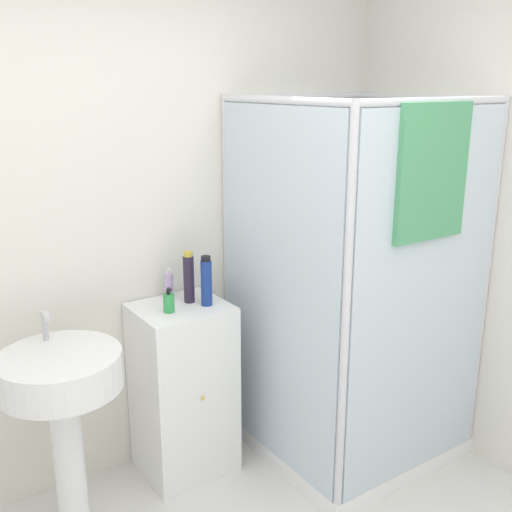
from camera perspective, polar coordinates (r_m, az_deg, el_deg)
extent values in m
cube|color=silver|center=(2.93, -15.25, 1.81)|extent=(6.40, 0.06, 2.50)
cube|color=white|center=(3.57, 8.37, -16.27)|extent=(0.98, 0.98, 0.09)
cylinder|color=silver|center=(3.82, 9.39, 0.73)|extent=(0.04, 0.04, 1.89)
cylinder|color=silver|center=(3.26, -2.74, -1.75)|extent=(0.04, 0.04, 1.89)
cylinder|color=silver|center=(3.23, 20.91, -2.99)|extent=(0.04, 0.04, 1.89)
cylinder|color=silver|center=(2.55, 8.49, -7.12)|extent=(0.04, 0.04, 1.89)
cylinder|color=silver|center=(2.70, 16.96, 13.91)|extent=(0.94, 0.04, 0.04)
cylinder|color=silver|center=(3.37, 4.11, 14.87)|extent=(0.94, 0.04, 0.04)
cylinder|color=silver|center=(2.71, 2.39, 14.58)|extent=(0.04, 0.94, 0.04)
cylinder|color=silver|center=(3.36, 15.82, 14.32)|extent=(0.04, 0.94, 0.04)
cube|color=silver|center=(2.86, 15.67, -4.40)|extent=(0.91, 0.01, 1.77)
cube|color=silver|center=(2.87, 1.98, -3.67)|extent=(0.01, 0.91, 1.77)
cylinder|color=#B7BABF|center=(3.67, 7.38, -2.22)|extent=(0.02, 0.02, 1.42)
cylinder|color=#B7BABF|center=(3.47, 8.36, 9.06)|extent=(0.07, 0.07, 0.04)
cube|color=#4C9966|center=(2.67, 16.50, 7.62)|extent=(0.42, 0.03, 0.58)
cube|color=white|center=(3.14, -6.93, -12.46)|extent=(0.45, 0.39, 0.90)
sphere|color=gold|center=(2.95, -5.06, -13.33)|extent=(0.02, 0.02, 0.02)
cylinder|color=white|center=(2.84, -17.32, -18.46)|extent=(0.13, 0.13, 0.74)
cylinder|color=white|center=(2.62, -18.14, -10.39)|extent=(0.50, 0.50, 0.15)
cylinder|color=#B7BABF|center=(2.72, -19.48, -6.27)|extent=(0.02, 0.02, 0.13)
cube|color=#B7BABF|center=(2.67, -19.39, -5.43)|extent=(0.02, 0.07, 0.02)
cylinder|color=green|center=(2.86, -8.31, -4.45)|extent=(0.05, 0.05, 0.09)
cylinder|color=black|center=(2.85, -8.36, -3.41)|extent=(0.02, 0.02, 0.02)
cube|color=black|center=(2.83, -8.25, -3.18)|extent=(0.01, 0.03, 0.01)
cylinder|color=#281E33|center=(2.96, -6.42, -2.22)|extent=(0.05, 0.05, 0.24)
cylinder|color=gold|center=(2.92, -6.50, 0.19)|extent=(0.05, 0.05, 0.02)
cylinder|color=navy|center=(2.91, -4.75, -2.59)|extent=(0.05, 0.05, 0.22)
cylinder|color=black|center=(2.87, -4.80, -0.24)|extent=(0.05, 0.05, 0.02)
cylinder|color=#B299C6|center=(3.02, -8.29, -2.89)|extent=(0.04, 0.04, 0.13)
cylinder|color=silver|center=(3.00, -8.35, -1.50)|extent=(0.02, 0.02, 0.02)
cube|color=silver|center=(2.98, -8.27, -1.26)|extent=(0.01, 0.02, 0.01)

